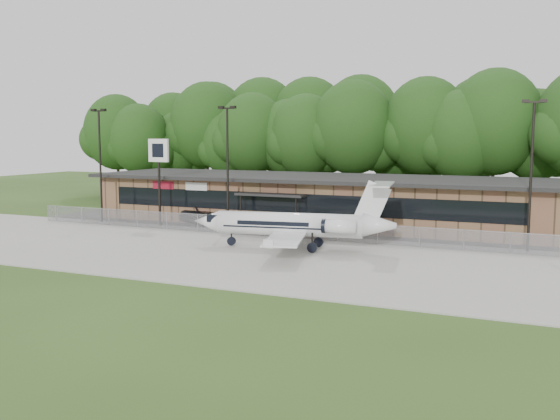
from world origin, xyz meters
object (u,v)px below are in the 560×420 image
at_px(pole_sign, 159,160).
at_px(terminal, 317,199).
at_px(suv, 201,214).
at_px(business_jet, 297,225).

bearing_deg(pole_sign, terminal, 32.23).
bearing_deg(suv, business_jet, -100.97).
bearing_deg(business_jet, terminal, 95.18).
relative_size(business_jet, suv, 2.27).
bearing_deg(terminal, business_jet, -75.29).
relative_size(terminal, business_jet, 2.85).
relative_size(suv, pole_sign, 0.84).
xyz_separation_m(terminal, pole_sign, (-11.91, -7.14, 3.63)).
xyz_separation_m(business_jet, pole_sign, (-15.33, 5.89, 4.07)).
relative_size(terminal, suv, 6.47).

